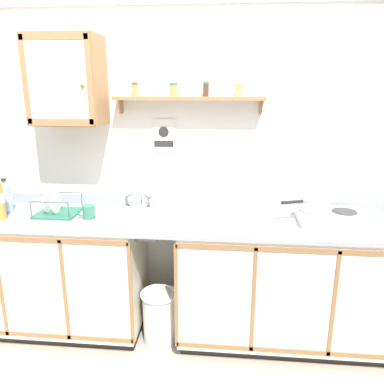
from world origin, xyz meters
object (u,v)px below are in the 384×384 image
at_px(wall_cabinet, 67,80).
at_px(trash_bin, 160,316).
at_px(bottle_water_blue_0, 6,197).
at_px(dish_rack, 56,210).
at_px(saucepan, 315,203).
at_px(hot_plate_stove, 330,217).
at_px(sink, 134,216).
at_px(warning_sign, 164,136).
at_px(mug, 88,212).

height_order(wall_cabinet, trash_bin, wall_cabinet).
bearing_deg(bottle_water_blue_0, dish_rack, -2.68).
height_order(saucepan, wall_cabinet, wall_cabinet).
height_order(dish_rack, trash_bin, dish_rack).
bearing_deg(hot_plate_stove, trash_bin, -173.81).
xyz_separation_m(sink, warning_sign, (0.19, 0.24, 0.55)).
xyz_separation_m(mug, wall_cabinet, (-0.15, 0.17, 0.89)).
height_order(hot_plate_stove, mug, mug).
distance_m(sink, wall_cabinet, 1.05).
relative_size(saucepan, bottle_water_blue_0, 1.36).
height_order(bottle_water_blue_0, mug, bottle_water_blue_0).
xyz_separation_m(mug, warning_sign, (0.50, 0.33, 0.50)).
bearing_deg(trash_bin, sink, 145.70).
bearing_deg(wall_cabinet, trash_bin, -18.79).
distance_m(sink, mug, 0.32).
distance_m(sink, warning_sign, 0.63).
bearing_deg(trash_bin, bottle_water_blue_0, 173.22).
height_order(sink, hot_plate_stove, sink).
relative_size(bottle_water_blue_0, dish_rack, 0.85).
distance_m(dish_rack, trash_bin, 1.09).
xyz_separation_m(hot_plate_stove, bottle_water_blue_0, (-2.34, 0.01, 0.08)).
distance_m(saucepan, wall_cabinet, 1.91).
xyz_separation_m(sink, mug, (-0.31, -0.08, 0.05)).
relative_size(mug, warning_sign, 0.48).
distance_m(sink, dish_rack, 0.58).
bearing_deg(sink, trash_bin, -34.30).
xyz_separation_m(wall_cabinet, warning_sign, (0.64, 0.15, -0.40)).
bearing_deg(sink, wall_cabinet, 169.11).
bearing_deg(bottle_water_blue_0, sink, -0.28).
relative_size(saucepan, mug, 2.85).
xyz_separation_m(dish_rack, mug, (0.27, -0.07, 0.02)).
bearing_deg(warning_sign, saucepan, -11.72).
xyz_separation_m(bottle_water_blue_0, warning_sign, (1.15, 0.24, 0.43)).
distance_m(sink, hot_plate_stove, 1.37).
xyz_separation_m(sink, bottle_water_blue_0, (-0.97, 0.00, 0.12)).
height_order(sink, saucepan, sink).
relative_size(bottle_water_blue_0, mug, 2.10).
relative_size(wall_cabinet, trash_bin, 1.50).
relative_size(sink, hot_plate_stove, 1.14).
distance_m(dish_rack, mug, 0.28).
height_order(saucepan, dish_rack, same).
bearing_deg(dish_rack, warning_sign, 18.43).
distance_m(bottle_water_blue_0, mug, 0.67).
distance_m(bottle_water_blue_0, dish_rack, 0.40).
bearing_deg(bottle_water_blue_0, saucepan, 0.30).
relative_size(sink, warning_sign, 1.92).
bearing_deg(trash_bin, mug, 174.44).
xyz_separation_m(bottle_water_blue_0, wall_cabinet, (0.51, 0.08, 0.83)).
height_order(dish_rack, warning_sign, warning_sign).
bearing_deg(saucepan, mug, -176.33).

